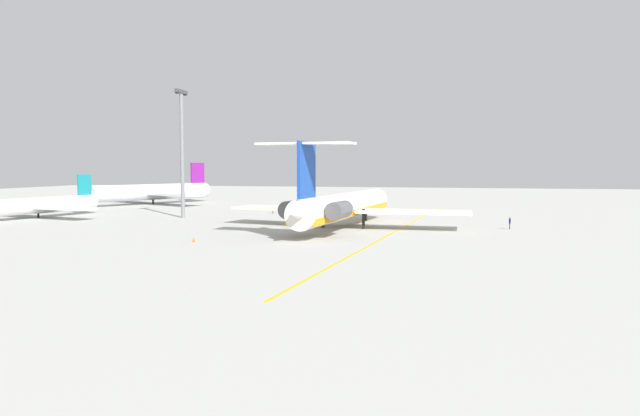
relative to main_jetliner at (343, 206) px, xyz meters
name	(u,v)px	position (x,y,z in m)	size (l,w,h in m)	color
ground	(383,230)	(-1.15, -6.15, -3.39)	(352.70, 352.70, 0.00)	#ADADA8
main_jetliner	(343,206)	(0.00, 0.00, 0.00)	(42.63, 37.72, 12.42)	silver
airliner_mid_left	(35,206)	(3.92, 57.28, -1.11)	(25.71, 25.66, 7.74)	white
airliner_mid_right	(150,192)	(44.01, 57.21, -0.35)	(32.32, 32.69, 10.30)	silver
ground_crew_near_nose	(273,208)	(23.58, 18.72, -2.33)	(0.42, 0.27, 1.66)	black
ground_crew_near_tail	(510,222)	(4.26, -24.34, -2.24)	(0.45, 0.29, 1.81)	black
safety_cone_nose	(298,213)	(22.70, 13.25, -3.11)	(0.40, 0.40, 0.55)	#EA590F
safety_cone_wingtip	(194,240)	(-19.95, 14.86, -3.11)	(0.40, 0.40, 0.55)	#EA590F
taxiway_centreline	(400,229)	(1.19, -8.47, -3.38)	(99.58, 0.36, 0.01)	gold
light_mast	(182,148)	(11.03, 31.76, 9.31)	(4.00, 0.70, 23.00)	slate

